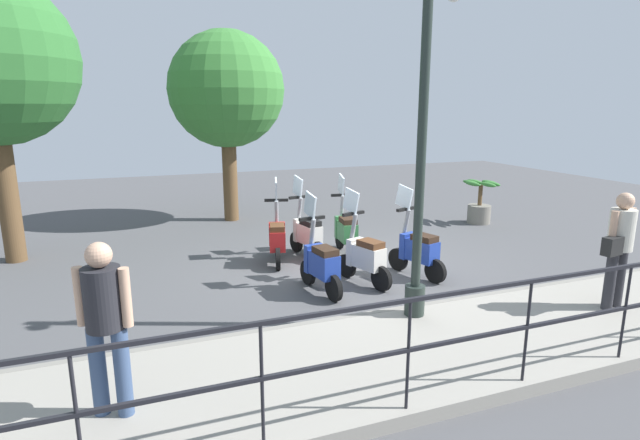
{
  "coord_description": "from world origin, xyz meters",
  "views": [
    {
      "loc": [
        -7.7,
        3.5,
        2.84
      ],
      "look_at": [
        0.2,
        0.5,
        0.9
      ],
      "focal_mm": 28.0,
      "sensor_mm": 36.0,
      "label": 1
    }
  ],
  "objects": [
    {
      "name": "ground_plane",
      "position": [
        0.0,
        0.0,
        0.0
      ],
      "size": [
        28.0,
        28.0,
        0.0
      ],
      "primitive_type": "plane",
      "color": "#4C4C4F"
    },
    {
      "name": "promenade_walkway",
      "position": [
        -3.15,
        0.0,
        0.07
      ],
      "size": [
        2.2,
        20.0,
        0.15
      ],
      "color": "gray",
      "rests_on": "ground_plane"
    },
    {
      "name": "fence_railing",
      "position": [
        -4.2,
        -0.0,
        0.9
      ],
      "size": [
        0.04,
        16.03,
        1.07
      ],
      "color": "black",
      "rests_on": "promenade_walkway"
    },
    {
      "name": "lamp_post_near",
      "position": [
        -2.4,
        0.16,
        2.15
      ],
      "size": [
        0.26,
        0.9,
        4.49
      ],
      "color": "#232D28",
      "rests_on": "promenade_walkway"
    },
    {
      "name": "pedestrian_with_bag",
      "position": [
        -3.16,
        -2.46,
        1.08
      ],
      "size": [
        0.37,
        0.64,
        1.59
      ],
      "rotation": [
        0.0,
        0.0,
        0.17
      ],
      "color": "#28282D",
      "rests_on": "promenade_walkway"
    },
    {
      "name": "pedestrian_distant",
      "position": [
        -3.34,
        3.82,
        1.08
      ],
      "size": [
        0.42,
        0.45,
        1.59
      ],
      "rotation": [
        0.0,
        0.0,
        2.72
      ],
      "color": "#384C70",
      "rests_on": "promenade_walkway"
    },
    {
      "name": "tree_distant",
      "position": [
        4.7,
        1.2,
        3.2
      ],
      "size": [
        2.79,
        2.79,
        4.62
      ],
      "color": "brown",
      "rests_on": "ground_plane"
    },
    {
      "name": "potted_palm",
      "position": [
        2.16,
        -4.46,
        0.45
      ],
      "size": [
        1.06,
        0.66,
        1.05
      ],
      "color": "slate",
      "rests_on": "ground_plane"
    },
    {
      "name": "scooter_near_0",
      "position": [
        -0.74,
        -0.9,
        0.48
      ],
      "size": [
        1.2,
        0.55,
        1.54
      ],
      "rotation": [
        0.0,
        0.0,
        0.3
      ],
      "color": "black",
      "rests_on": "ground_plane"
    },
    {
      "name": "scooter_near_1",
      "position": [
        -0.75,
        0.1,
        0.48
      ],
      "size": [
        1.2,
        0.54,
        1.54
      ],
      "rotation": [
        0.0,
        0.0,
        0.3
      ],
      "color": "black",
      "rests_on": "ground_plane"
    },
    {
      "name": "scooter_near_2",
      "position": [
        -0.86,
        0.89,
        0.48
      ],
      "size": [
        1.23,
        0.45,
        1.54
      ],
      "rotation": [
        0.0,
        0.0,
        0.14
      ],
      "color": "black",
      "rests_on": "ground_plane"
    },
    {
      "name": "scooter_far_0",
      "position": [
        0.89,
        -0.3,
        0.48
      ],
      "size": [
        1.23,
        0.44,
        1.54
      ],
      "rotation": [
        0.0,
        0.0,
        -0.13
      ],
      "color": "black",
      "rests_on": "ground_plane"
    },
    {
      "name": "scooter_far_1",
      "position": [
        0.97,
        0.48,
        0.48
      ],
      "size": [
        1.22,
        0.48,
        1.54
      ],
      "rotation": [
        0.0,
        0.0,
        0.18
      ],
      "color": "black",
      "rests_on": "ground_plane"
    },
    {
      "name": "scooter_far_2",
      "position": [
        0.83,
        1.1,
        0.48
      ],
      "size": [
        1.21,
        0.52,
        1.54
      ],
      "rotation": [
        0.0,
        0.0,
        -0.26
      ],
      "color": "black",
      "rests_on": "ground_plane"
    }
  ]
}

